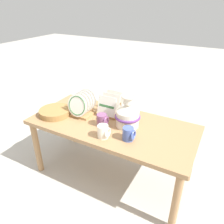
# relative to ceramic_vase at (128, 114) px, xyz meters

# --- Properties ---
(ground_plane) EXTENTS (14.00, 14.00, 0.00)m
(ground_plane) POSITION_rel_ceramic_vase_xyz_m (-0.13, -0.03, -0.70)
(ground_plane) COLOR #B2ADA3
(display_table) EXTENTS (1.43, 0.67, 0.58)m
(display_table) POSITION_rel_ceramic_vase_xyz_m (-0.13, -0.03, -0.18)
(display_table) COLOR #9E754C
(display_table) RESTS_ON ground_plane
(ceramic_vase) EXTENTS (0.22, 0.22, 0.28)m
(ceramic_vase) POSITION_rel_ceramic_vase_xyz_m (0.00, 0.00, 0.00)
(ceramic_vase) COLOR silver
(ceramic_vase) RESTS_ON display_table
(dish_rack_round_plates) EXTENTS (0.20, 0.21, 0.22)m
(dish_rack_round_plates) POSITION_rel_ceramic_vase_xyz_m (-0.45, -0.03, -0.02)
(dish_rack_round_plates) COLOR tan
(dish_rack_round_plates) RESTS_ON display_table
(dish_rack_square_plates) EXTENTS (0.19, 0.20, 0.20)m
(dish_rack_square_plates) POSITION_rel_ceramic_vase_xyz_m (-0.22, 0.12, -0.05)
(dish_rack_square_plates) COLOR tan
(dish_rack_square_plates) RESTS_ON display_table
(wicker_charger_stack) EXTENTS (0.29, 0.29, 0.05)m
(wicker_charger_stack) POSITION_rel_ceramic_vase_xyz_m (-0.67, -0.14, -0.09)
(wicker_charger_stack) COLOR olive
(wicker_charger_stack) RESTS_ON display_table
(mug_cobalt_glaze) EXTENTS (0.09, 0.09, 0.10)m
(mug_cobalt_glaze) POSITION_rel_ceramic_vase_xyz_m (0.10, -0.18, -0.06)
(mug_cobalt_glaze) COLOR #42569E
(mug_cobalt_glaze) RESTS_ON display_table
(mug_plum_glaze) EXTENTS (0.09, 0.09, 0.10)m
(mug_plum_glaze) POSITION_rel_ceramic_vase_xyz_m (-0.19, -0.10, -0.06)
(mug_plum_glaze) COLOR #7A4770
(mug_plum_glaze) RESTS_ON display_table
(mug_cream_glaze) EXTENTS (0.09, 0.09, 0.10)m
(mug_cream_glaze) POSITION_rel_ceramic_vase_xyz_m (-0.09, -0.25, -0.06)
(mug_cream_glaze) COLOR silver
(mug_cream_glaze) RESTS_ON display_table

